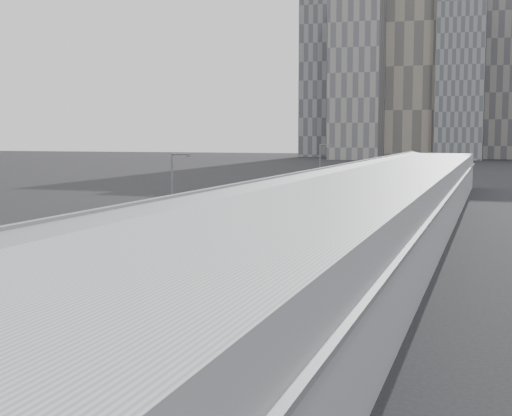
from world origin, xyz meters
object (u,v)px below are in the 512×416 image
at_px(street_lamp_near, 174,194).
at_px(street_lamp_far, 321,167).
at_px(bus_5, 321,204).
at_px(shipping_container, 325,186).
at_px(bus_8, 372,184).
at_px(bus_4, 296,215).
at_px(bus_6, 344,196).
at_px(bus_7, 362,189).
at_px(bus_2, 197,256).
at_px(suv, 349,185).
at_px(bus_3, 247,233).
at_px(bus_1, 70,299).

xyz_separation_m(street_lamp_near, street_lamp_far, (0.24, 56.67, 0.09)).
bearing_deg(bus_5, shipping_container, 105.59).
bearing_deg(bus_8, bus_4, -86.13).
bearing_deg(bus_4, bus_6, 89.59).
xyz_separation_m(bus_5, bus_7, (-0.03, 29.36, -0.09)).
relative_size(bus_2, bus_4, 0.98).
relative_size(street_lamp_near, suv, 1.55).
bearing_deg(bus_7, bus_6, -85.49).
bearing_deg(bus_3, bus_5, 93.89).
distance_m(bus_8, suv, 7.73).
distance_m(bus_4, bus_7, 42.04).
bearing_deg(bus_8, suv, 136.97).
bearing_deg(bus_7, shipping_container, 144.64).
relative_size(bus_7, bus_8, 1.00).
bearing_deg(street_lamp_near, bus_6, 81.08).
bearing_deg(shipping_container, bus_6, -63.75).
relative_size(bus_1, bus_3, 1.03).
relative_size(bus_1, bus_2, 0.99).
relative_size(bus_3, bus_8, 0.98).
relative_size(bus_1, bus_6, 1.00).
distance_m(bus_3, bus_4, 14.38).
bearing_deg(bus_4, bus_8, 89.80).
xyz_separation_m(bus_2, shipping_container, (-7.97, 76.20, -0.14)).
xyz_separation_m(bus_6, suv, (-5.80, 33.13, -0.76)).
distance_m(bus_3, bus_7, 56.39).
xyz_separation_m(shipping_container, suv, (1.84, 12.04, -0.65)).
relative_size(bus_1, shipping_container, 1.89).
bearing_deg(bus_4, bus_1, -92.25).
bearing_deg(bus_7, bus_1, -86.03).
height_order(bus_6, suv, bus_6).
height_order(bus_1, bus_3, bus_1).
distance_m(street_lamp_far, shipping_container, 8.84).
bearing_deg(bus_3, bus_2, -81.45).
xyz_separation_m(bus_6, street_lamp_far, (-6.59, 13.14, 3.60)).
bearing_deg(suv, bus_3, -97.35).
bearing_deg(bus_1, bus_6, 83.56).
relative_size(bus_6, street_lamp_far, 1.42).
relative_size(bus_4, street_lamp_far, 1.46).
distance_m(bus_8, shipping_container, 9.67).
bearing_deg(bus_6, bus_3, -85.09).
relative_size(street_lamp_far, suv, 1.58).
bearing_deg(bus_6, street_lamp_near, -93.31).
xyz_separation_m(bus_7, street_lamp_far, (-6.56, -1.61, 3.60)).
bearing_deg(bus_3, bus_8, 94.96).
distance_m(bus_4, bus_8, 54.87).
distance_m(bus_2, street_lamp_near, 14.05).
xyz_separation_m(bus_3, bus_6, (0.51, 41.64, 0.04)).
xyz_separation_m(bus_1, street_lamp_near, (-6.16, 26.39, 3.52)).
bearing_deg(bus_7, suv, 111.87).
bearing_deg(bus_7, street_lamp_far, -161.81).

